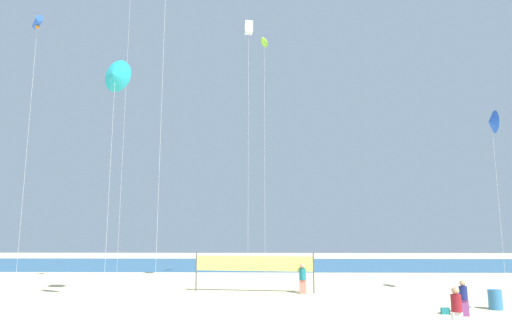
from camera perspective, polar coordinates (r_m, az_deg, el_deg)
ocean_band at (r=50.84m, az=2.13°, el=-13.40°), size 120.00×20.00×0.01m
beachgoer_maroon_shirt at (r=18.79m, az=24.65°, el=-17.12°), size 0.38×0.38×1.65m
beachgoer_navy_shirt at (r=22.41m, az=25.39°, el=-15.79°), size 0.35×0.35×1.55m
beachgoer_teal_shirt at (r=27.51m, az=6.09°, el=-14.96°), size 0.40×0.40×1.77m
folding_beach_chair at (r=23.23m, az=25.20°, el=-16.44°), size 0.52×0.65×0.89m
trash_barrel at (r=24.91m, az=28.69°, el=-15.65°), size 0.63×0.63×0.93m
volleyball_net at (r=27.89m, az=-0.28°, el=-13.52°), size 7.36×0.96×2.40m
beach_handbag at (r=22.65m, az=23.39°, el=-17.59°), size 0.35×0.18×0.28m
kite_cyan_delta at (r=24.08m, az=-17.84°, el=10.47°), size 1.73×1.01×12.52m
kite_lime_inflatable at (r=35.83m, az=1.09°, el=14.95°), size 0.83×1.53×18.84m
kite_white_box at (r=33.18m, az=-0.97°, el=16.71°), size 0.64×0.64×18.76m
kite_blue_tube at (r=29.11m, az=-26.56°, el=15.53°), size 1.04×1.22×15.73m
kite_blue_delta at (r=29.70m, az=28.33°, el=4.37°), size 0.55×1.40×10.83m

